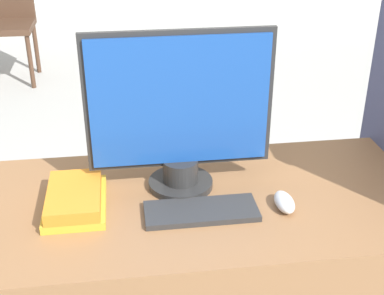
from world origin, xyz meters
The scene contains 5 objects.
monitor centered at (-0.04, 0.38, 0.95)m, with size 0.51×0.19×0.46m.
keyboard centered at (0.00, 0.23, 0.73)m, with size 0.30×0.12×0.02m.
mouse centered at (0.23, 0.23, 0.74)m, with size 0.05×0.10×0.04m.
book_stack centered at (-0.34, 0.31, 0.75)m, with size 0.16×0.25×0.06m.
far_chair centered at (-1.08, 3.51, 0.53)m, with size 0.44×0.44×0.93m.
Camera 1 is at (-0.19, -0.95, 1.54)m, focal length 50.00 mm.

